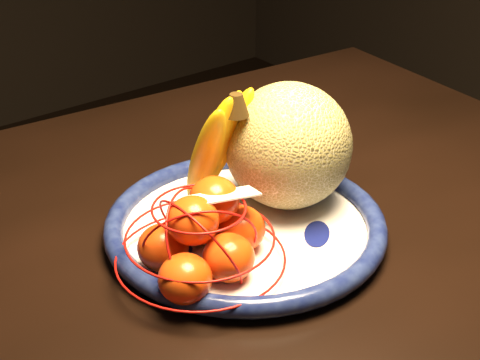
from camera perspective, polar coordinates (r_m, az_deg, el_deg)
fruit_bowl at (r=0.85m, az=0.41°, el=-3.61°), size 0.33×0.33×0.03m
cantaloupe at (r=0.86m, az=3.78°, el=2.68°), size 0.15×0.15×0.15m
banana_bunch at (r=0.84m, az=-2.12°, el=2.76°), size 0.10×0.11×0.17m
mandarin_bag at (r=0.77m, az=-2.91°, el=-4.47°), size 0.22×0.22×0.11m
price_tag at (r=0.76m, az=-1.15°, el=-1.20°), size 0.08×0.04×0.01m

